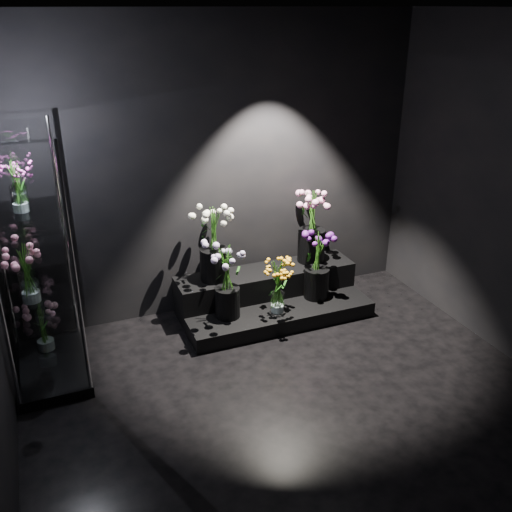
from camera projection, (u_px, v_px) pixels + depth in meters
floor at (309, 422)px, 4.20m from camera, size 4.00×4.00×0.00m
ceiling at (329, 8)px, 3.06m from camera, size 4.00×4.00×0.00m
wall_back at (218, 170)px, 5.33m from camera, size 4.00×0.00×4.00m
display_riser at (270, 296)px, 5.65m from camera, size 1.81×0.81×0.40m
display_case at (35, 262)px, 4.34m from camera, size 0.55×0.92×2.03m
bouquet_orange_bells at (278, 286)px, 5.29m from camera, size 0.29×0.29×0.54m
bouquet_lilac at (227, 277)px, 5.16m from camera, size 0.51×0.51×0.69m
bouquet_purple at (317, 262)px, 5.52m from camera, size 0.41×0.41×0.68m
bouquet_cream_roses at (214, 240)px, 5.31m from camera, size 0.42×0.42×0.73m
bouquet_pink_roses at (312, 224)px, 5.69m from camera, size 0.36×0.36×0.74m
bouquet_case_pink at (27, 273)px, 4.15m from camera, size 0.27×0.27×0.45m
bouquet_case_magenta at (18, 186)px, 4.20m from camera, size 0.23×0.23×0.39m
bouquet_case_base_pink at (43, 325)px, 4.83m from camera, size 0.41×0.41×0.44m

